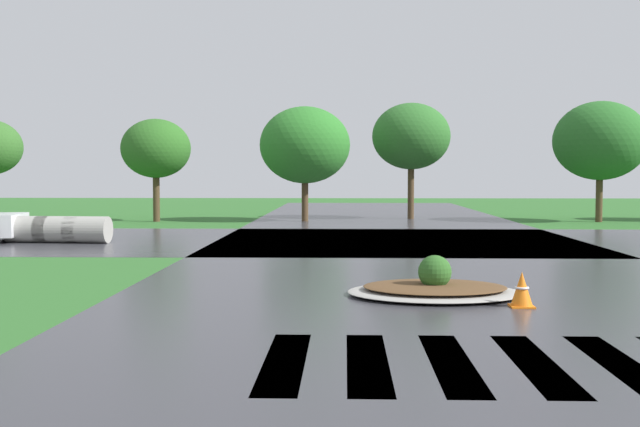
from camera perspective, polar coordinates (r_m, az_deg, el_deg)
asphalt_roadway at (r=13.73m, az=8.52°, el=-5.65°), size 10.94×80.00×0.01m
asphalt_cross_road at (r=23.98m, az=5.64°, el=-1.95°), size 90.00×9.85×0.01m
crosswalk_stripes at (r=8.88m, az=12.33°, el=-10.45°), size 4.95×2.84×0.01m
median_island at (r=13.40m, az=8.25°, el=-5.32°), size 2.91×2.31×0.68m
drainage_pipe_stack at (r=24.41m, az=-18.34°, el=-1.09°), size 3.12×1.02×0.78m
traffic_cone at (r=12.51m, az=14.31°, el=-5.38°), size 0.36×0.36×0.55m
background_treeline at (r=33.89m, az=6.00°, el=5.14°), size 35.81×5.59×5.12m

